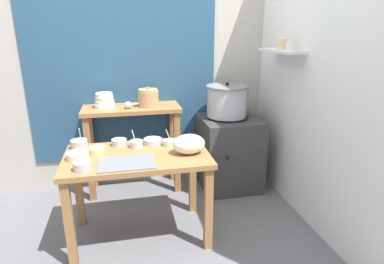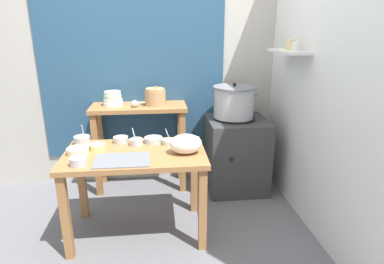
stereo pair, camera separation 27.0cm
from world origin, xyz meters
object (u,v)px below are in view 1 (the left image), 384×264
steamer_pot (227,101)px  prep_bowl_5 (78,155)px  back_shelf_table (133,128)px  prep_bowl_4 (79,144)px  serving_tray (127,163)px  plastic_bag (189,144)px  prep_bowl_6 (169,143)px  prep_bowl_1 (153,141)px  prep_bowl_3 (82,166)px  prep_bowl_0 (97,150)px  ladle (129,105)px  prep_table (138,167)px  stove_block (229,152)px  prep_bowl_7 (119,142)px  clay_pot (148,98)px  bowl_stack_enamel (104,101)px  prep_bowl_2 (136,143)px

steamer_pot → prep_bowl_5: 1.58m
back_shelf_table → prep_bowl_4: 0.75m
serving_tray → plastic_bag: plastic_bag is taller
steamer_pot → prep_bowl_6: bearing=-139.3°
prep_bowl_1 → prep_bowl_5: prep_bowl_5 is taller
prep_bowl_1 → prep_bowl_3: 0.68m
prep_bowl_0 → prep_bowl_1: bearing=14.8°
prep_bowl_3 → prep_bowl_5: (-0.05, 0.22, -0.00)m
ladle → plastic_bag: bearing=-63.5°
prep_table → prep_bowl_0: (-0.30, 0.09, 0.13)m
prep_bowl_4 → prep_bowl_6: size_ratio=1.21×
stove_block → prep_bowl_7: bearing=-157.4°
prep_table → clay_pot: (0.17, 0.84, 0.37)m
back_shelf_table → ladle: size_ratio=3.65×
stove_block → plastic_bag: (-0.60, -0.78, 0.41)m
prep_bowl_3 → prep_bowl_6: size_ratio=0.83×
serving_tray → prep_bowl_7: size_ratio=3.22×
prep_bowl_0 → prep_bowl_7: 0.22m
bowl_stack_enamel → prep_bowl_1: (0.40, -0.65, -0.22)m
steamer_pot → clay_pot: steamer_pot is taller
prep_table → prep_bowl_2: size_ratio=7.55×
prep_bowl_3 → prep_bowl_6: (0.65, 0.36, -0.01)m
prep_table → prep_bowl_7: bearing=119.0°
bowl_stack_enamel → prep_bowl_3: bowl_stack_enamel is taller
prep_table → prep_bowl_0: size_ratio=8.60×
prep_bowl_4 → stove_block: bearing=18.2°
steamer_pot → ladle: 0.98m
stove_block → prep_bowl_3: size_ratio=6.47×
serving_tray → prep_bowl_5: 0.39m
prep_table → prep_bowl_1: (0.14, 0.21, 0.14)m
prep_bowl_2 → prep_bowl_5: prep_bowl_2 is taller
prep_bowl_7 → prep_table: bearing=-61.0°
stove_block → serving_tray: 1.43m
prep_bowl_5 → prep_table: bearing=0.4°
ladle → prep_bowl_4: size_ratio=1.50×
back_shelf_table → prep_bowl_7: back_shelf_table is taller
plastic_bag → prep_bowl_6: (-0.12, 0.21, -0.05)m
stove_block → prep_bowl_1: bearing=-149.8°
prep_bowl_4 → prep_bowl_6: 0.72m
prep_table → steamer_pot: 1.24m
serving_tray → prep_bowl_4: prep_bowl_4 is taller
prep_table → prep_bowl_7: (-0.13, 0.24, 0.14)m
clay_pot → prep_bowl_3: clay_pot is taller
back_shelf_table → stove_block: bearing=-7.4°
prep_bowl_0 → prep_bowl_7: prep_bowl_7 is taller
plastic_bag → prep_bowl_5: 0.83m
prep_bowl_0 → prep_bowl_4: size_ratio=0.73×
stove_block → ladle: size_ratio=2.97×
prep_bowl_1 → prep_bowl_6: prep_bowl_6 is taller
prep_bowl_0 → prep_bowl_4: 0.20m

